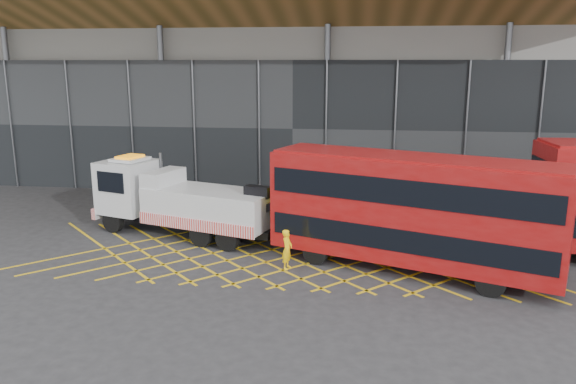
# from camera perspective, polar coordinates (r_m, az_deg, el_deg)

# --- Properties ---
(ground_plane) EXTENTS (120.00, 120.00, 0.00)m
(ground_plane) POSITION_cam_1_polar(r_m,az_deg,el_deg) (23.99, -7.64, -6.19)
(ground_plane) COLOR #29292B
(road_markings) EXTENTS (23.16, 7.16, 0.01)m
(road_markings) POSITION_cam_1_polar(r_m,az_deg,el_deg) (23.38, 0.01, -6.56)
(road_markings) COLOR yellow
(road_markings) RESTS_ON ground_plane
(construction_building) EXTENTS (55.00, 23.97, 18.00)m
(construction_building) POSITION_cam_1_polar(r_m,az_deg,el_deg) (40.48, 1.62, 14.60)
(construction_building) COLOR gray
(construction_building) RESTS_ON ground_plane
(recovery_truck) EXTENTS (10.28, 5.07, 3.62)m
(recovery_truck) POSITION_cam_1_polar(r_m,az_deg,el_deg) (26.34, -11.17, -0.79)
(recovery_truck) COLOR black
(recovery_truck) RESTS_ON ground_plane
(bus_towed) EXTENTS (11.12, 6.33, 4.47)m
(bus_towed) POSITION_cam_1_polar(r_m,az_deg,el_deg) (21.69, 12.46, -1.61)
(bus_towed) COLOR maroon
(bus_towed) RESTS_ON ground_plane
(worker) EXTENTS (0.49, 0.64, 1.57)m
(worker) POSITION_cam_1_polar(r_m,az_deg,el_deg) (21.84, -0.09, -5.83)
(worker) COLOR yellow
(worker) RESTS_ON ground_plane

